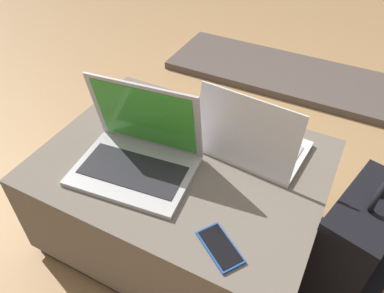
% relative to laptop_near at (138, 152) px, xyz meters
% --- Properties ---
extents(ground_plane, '(14.00, 14.00, 0.00)m').
position_rel_laptop_near_xyz_m(ground_plane, '(0.11, 0.08, -0.45)').
color(ground_plane, tan).
extents(ottoman, '(0.90, 0.67, 0.39)m').
position_rel_laptop_near_xyz_m(ottoman, '(0.11, 0.08, -0.25)').
color(ottoman, '#3D3832').
rests_on(ottoman, ground_plane).
extents(laptop_near, '(0.38, 0.30, 0.27)m').
position_rel_laptop_near_xyz_m(laptop_near, '(0.00, 0.00, 0.00)').
color(laptop_near, '#B7B7BC').
rests_on(laptop_near, ottoman).
extents(laptop_far, '(0.34, 0.26, 0.24)m').
position_rel_laptop_near_xyz_m(laptop_far, '(0.29, 0.21, -0.01)').
color(laptop_far, silver).
rests_on(laptop_far, ottoman).
extents(cell_phone, '(0.15, 0.13, 0.01)m').
position_rel_laptop_near_xyz_m(cell_phone, '(0.35, -0.16, -0.05)').
color(cell_phone, '#1E4C9E').
rests_on(cell_phone, ottoman).
extents(backpack, '(0.27, 0.36, 0.49)m').
position_rel_laptop_near_xyz_m(backpack, '(0.69, 0.15, -0.24)').
color(backpack, black).
rests_on(backpack, ground_plane).
extents(fireplace_hearth, '(1.40, 0.50, 0.04)m').
position_rel_laptop_near_xyz_m(fireplace_hearth, '(0.11, 1.37, -0.42)').
color(fireplace_hearth, '#564C47').
rests_on(fireplace_hearth, ground_plane).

